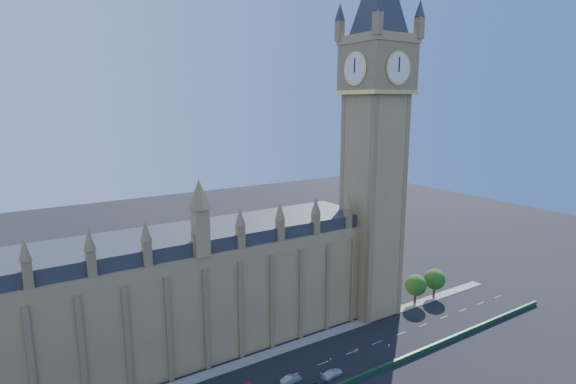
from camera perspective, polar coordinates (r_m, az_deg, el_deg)
ground at (r=99.72m, az=-1.51°, el=-22.87°), size 400.00×400.00×0.00m
palace_westminster at (r=103.45m, az=-20.56°, el=-13.50°), size 120.00×20.00×28.00m
elizabeth_tower at (r=116.93m, az=11.08°, el=10.36°), size 20.59×20.59×105.00m
kerb_north at (r=106.64m, az=-4.32°, el=-20.37°), size 160.00×3.00×0.16m
tree_east_near at (r=134.27m, az=15.95°, el=-11.22°), size 6.00×6.00×8.50m
tree_east_far at (r=140.02m, az=18.17°, el=-10.40°), size 6.00×6.00×8.50m
car_grey at (r=97.66m, az=3.22°, el=-23.12°), size 4.79×2.09×1.61m
car_silver at (r=98.86m, az=0.39°, el=-22.68°), size 4.55×1.67×1.49m
car_white at (r=100.88m, az=5.61°, el=-21.96°), size 5.36×2.59×1.50m
cone_a at (r=106.18m, az=5.44°, el=-20.38°), size 0.57×0.57×0.69m
cone_b at (r=113.16m, az=12.68°, el=-18.46°), size 0.61×0.61×0.75m
cone_c at (r=110.08m, az=8.78°, el=-19.21°), size 0.60×0.60×0.76m
cone_d at (r=109.71m, az=8.55°, el=-19.32°), size 0.55×0.55×0.75m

